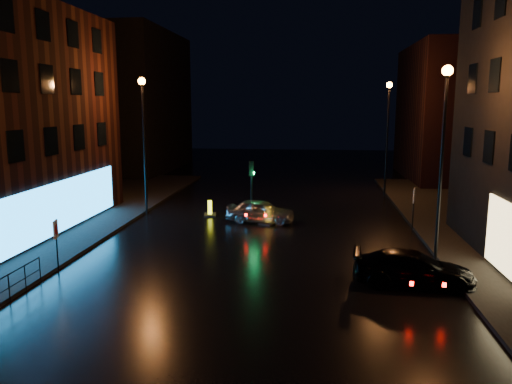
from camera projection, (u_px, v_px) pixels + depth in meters
ground at (235, 312)px, 16.58m from camera, size 120.00×120.00×0.00m
building_far_left at (134, 102)px, 51.40m from camera, size 8.00×16.00×14.00m
building_far_right at (453, 113)px, 45.13m from camera, size 8.00×14.00×12.00m
street_lamp_lfar at (143, 125)px, 30.18m from camera, size 0.44×0.44×8.37m
street_lamp_rnear at (443, 135)px, 20.59m from camera, size 0.44×0.44×8.37m
street_lamp_rfar at (388, 121)px, 36.24m from camera, size 0.44×0.44×8.37m
traffic_signal at (252, 209)px, 30.32m from camera, size 1.40×2.40×3.45m
silver_hatchback at (260, 211)px, 29.00m from camera, size 4.08×1.97×1.34m
dark_sedan at (413, 269)px, 18.92m from camera, size 4.66×2.20×1.31m
bollard_near at (268, 220)px, 28.73m from camera, size 1.10×1.32×0.98m
bollard_far at (210, 212)px, 30.85m from camera, size 0.90×1.19×0.94m
road_sign_left at (56, 234)px, 20.03m from camera, size 0.18×0.53×2.23m
road_sign_right at (414, 199)px, 26.84m from camera, size 0.21×0.56×2.35m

